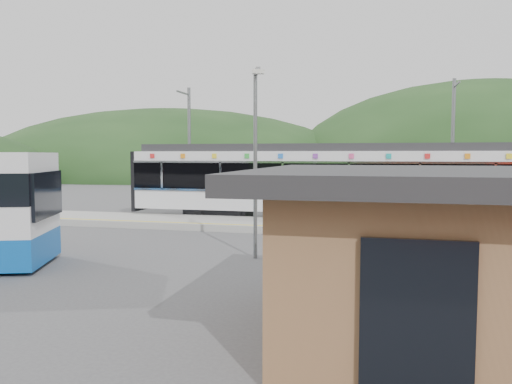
# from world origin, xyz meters

# --- Properties ---
(ground) EXTENTS (120.00, 120.00, 0.00)m
(ground) POSITION_xyz_m (0.00, 0.00, 0.00)
(ground) COLOR #4C4C4F
(ground) RESTS_ON ground
(hills) EXTENTS (146.00, 149.00, 26.00)m
(hills) POSITION_xyz_m (6.19, 5.29, 0.00)
(hills) COLOR #1E3D19
(hills) RESTS_ON ground
(platform) EXTENTS (26.00, 3.20, 0.30)m
(platform) POSITION_xyz_m (0.00, 3.30, 0.15)
(platform) COLOR #9E9E99
(platform) RESTS_ON ground
(yellow_line) EXTENTS (26.00, 0.10, 0.01)m
(yellow_line) POSITION_xyz_m (0.00, 2.00, 0.30)
(yellow_line) COLOR yellow
(yellow_line) RESTS_ON platform
(train) EXTENTS (20.44, 3.01, 3.74)m
(train) POSITION_xyz_m (1.69, 6.00, 2.06)
(train) COLOR black
(train) RESTS_ON ground
(catenary_mast_west) EXTENTS (0.18, 1.80, 7.00)m
(catenary_mast_west) POSITION_xyz_m (-7.00, 8.56, 3.65)
(catenary_mast_west) COLOR slate
(catenary_mast_west) RESTS_ON ground
(catenary_mast_east) EXTENTS (0.18, 1.80, 7.00)m
(catenary_mast_east) POSITION_xyz_m (7.00, 8.56, 3.65)
(catenary_mast_east) COLOR slate
(catenary_mast_east) RESTS_ON ground
(lamp_post) EXTENTS (0.44, 1.07, 5.81)m
(lamp_post) POSITION_xyz_m (-0.23, -3.12, 3.47)
(lamp_post) COLOR slate
(lamp_post) RESTS_ON ground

